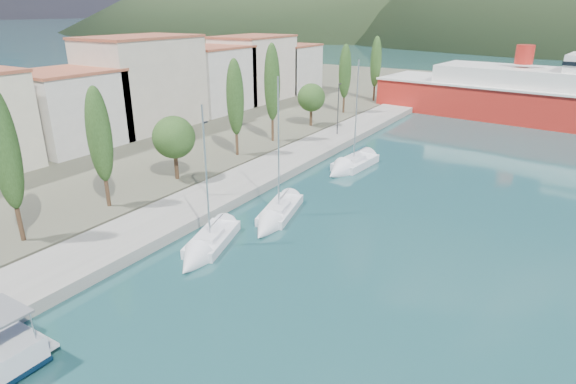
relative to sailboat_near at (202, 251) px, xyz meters
The scene contains 9 objects.
ground 111.10m from the sailboat_near, 88.19° to the left, with size 1400.00×1400.00×0.00m, color #1F4A4C.
quay 17.91m from the sailboat_near, 107.88° to the left, with size 5.00×88.00×0.80m, color gray.
land_strip 51.22m from the sailboat_near, 148.13° to the left, with size 70.00×148.00×0.70m, color #565644.
town_buildings 40.26m from the sailboat_near, 135.56° to the left, with size 9.20×69.20×11.30m.
tree_row 25.18m from the sailboat_near, 115.77° to the left, with size 3.74×62.64×10.97m.
lamp_posts 9.88m from the sailboat_near, 127.07° to the left, with size 0.15×47.91×6.06m.
sailboat_near is the anchor object (origin of this frame).
sailboat_mid 6.69m from the sailboat_near, 79.84° to the left, with size 4.03×8.26×11.49m.
sailboat_far 20.82m from the sailboat_near, 88.53° to the left, with size 3.10×8.07×11.62m.
Camera 1 is at (15.94, -11.85, 15.12)m, focal length 30.00 mm.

